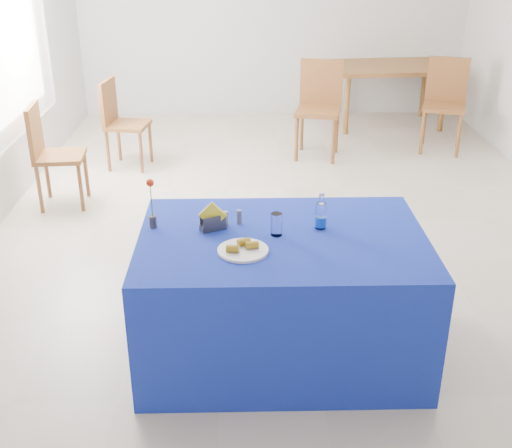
{
  "coord_description": "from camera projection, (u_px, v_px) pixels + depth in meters",
  "views": [
    {
      "loc": [
        -0.42,
        -5.06,
        2.32
      ],
      "look_at": [
        -0.35,
        -2.05,
        0.92
      ],
      "focal_mm": 45.0,
      "sensor_mm": 36.0,
      "label": 1
    }
  ],
  "objects": [
    {
      "name": "rose_vase",
      "position": [
        152.0,
        205.0,
        3.6
      ],
      "size": [
        0.04,
        0.04,
        0.29
      ],
      "color": "#28282D",
      "rests_on": "blue_table"
    },
    {
      "name": "chair_win_b",
      "position": [
        119.0,
        118.0,
        6.6
      ],
      "size": [
        0.47,
        0.47,
        0.91
      ],
      "rotation": [
        0.0,
        0.0,
        1.42
      ],
      "color": "brown",
      "rests_on": "floor"
    },
    {
      "name": "oak_table",
      "position": [
        389.0,
        71.0,
        7.97
      ],
      "size": [
        1.58,
        1.09,
        0.76
      ],
      "color": "brown",
      "rests_on": "floor"
    },
    {
      "name": "room_shell",
      "position": [
        296.0,
        9.0,
        4.83
      ],
      "size": [
        7.0,
        7.0,
        7.0
      ],
      "color": "silver",
      "rests_on": "ground"
    },
    {
      "name": "napkin_holder",
      "position": [
        213.0,
        222.0,
        3.6
      ],
      "size": [
        0.16,
        0.11,
        0.17
      ],
      "color": "#393A3F",
      "rests_on": "blue_table"
    },
    {
      "name": "curtain",
      "position": [
        14.0,
        23.0,
        5.59
      ],
      "size": [
        0.04,
        1.75,
        1.85
      ],
      "primitive_type": "cube",
      "color": "white",
      "rests_on": "room_shell"
    },
    {
      "name": "banana_pieces",
      "position": [
        243.0,
        245.0,
        3.37
      ],
      "size": [
        0.18,
        0.13,
        0.04
      ],
      "color": "gold",
      "rests_on": "plate"
    },
    {
      "name": "drinking_glass",
      "position": [
        276.0,
        224.0,
        3.54
      ],
      "size": [
        0.06,
        0.06,
        0.13
      ],
      "primitive_type": "cylinder",
      "color": "silver",
      "rests_on": "blue_table"
    },
    {
      "name": "pepper_shaker",
      "position": [
        239.0,
        217.0,
        3.68
      ],
      "size": [
        0.03,
        0.03,
        0.08
      ],
      "primitive_type": "cylinder",
      "color": "slate",
      "rests_on": "blue_table"
    },
    {
      "name": "window_pane",
      "position": [
        6.0,
        23.0,
        5.59
      ],
      "size": [
        0.04,
        1.5,
        1.6
      ],
      "primitive_type": "cube",
      "color": "white",
      "rests_on": "room_shell"
    },
    {
      "name": "plate",
      "position": [
        243.0,
        250.0,
        3.38
      ],
      "size": [
        0.27,
        0.27,
        0.01
      ],
      "primitive_type": "cylinder",
      "color": "white",
      "rests_on": "blue_table"
    },
    {
      "name": "chair_win_a",
      "position": [
        49.0,
        149.0,
        5.65
      ],
      "size": [
        0.45,
        0.45,
        0.93
      ],
      "rotation": [
        0.0,
        0.0,
        1.65
      ],
      "color": "brown",
      "rests_on": "floor"
    },
    {
      "name": "blue_table",
      "position": [
        282.0,
        295.0,
        3.71
      ],
      "size": [
        1.6,
        1.1,
        0.76
      ],
      "color": "#102A96",
      "rests_on": "floor"
    },
    {
      "name": "chair_bg_left",
      "position": [
        319.0,
        102.0,
        6.93
      ],
      "size": [
        0.55,
        0.55,
        1.03
      ],
      "rotation": [
        0.0,
        0.0,
        -0.23
      ],
      "color": "brown",
      "rests_on": "floor"
    },
    {
      "name": "salt_shaker",
      "position": [
        226.0,
        218.0,
        3.66
      ],
      "size": [
        0.03,
        0.03,
        0.08
      ],
      "primitive_type": "cylinder",
      "color": "gray",
      "rests_on": "blue_table"
    },
    {
      "name": "floor",
      "position": [
        291.0,
        220.0,
        5.57
      ],
      "size": [
        7.0,
        7.0,
        0.0
      ],
      "primitive_type": "plane",
      "color": "beige",
      "rests_on": "ground"
    },
    {
      "name": "chair_bg_right",
      "position": [
        445.0,
        98.0,
        7.13
      ],
      "size": [
        0.57,
        0.57,
        1.01
      ],
      "rotation": [
        0.0,
        0.0,
        -0.32
      ],
      "color": "brown",
      "rests_on": "floor"
    },
    {
      "name": "water_bottle",
      "position": [
        321.0,
        216.0,
        3.62
      ],
      "size": [
        0.07,
        0.07,
        0.21
      ],
      "color": "white",
      "rests_on": "blue_table"
    }
  ]
}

